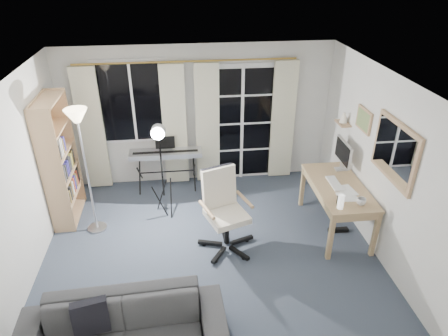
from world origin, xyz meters
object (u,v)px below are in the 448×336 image
at_px(studio_light, 159,143).
at_px(office_chair, 222,203).
at_px(bookshelf, 58,165).
at_px(sofa, 121,326).
at_px(mug, 361,201).
at_px(desk, 338,191).
at_px(keyboard_piano, 166,154).
at_px(monitor, 343,153).
at_px(torchiere_lamp, 80,136).

bearing_deg(studio_light, office_chair, -37.31).
relative_size(bookshelf, sofa, 0.92).
height_order(bookshelf, mug, bookshelf).
xyz_separation_m(bookshelf, sofa, (1.12, -2.59, -0.50)).
bearing_deg(sofa, desk, 29.82).
relative_size(studio_light, mug, 12.93).
height_order(bookshelf, sofa, bookshelf).
xyz_separation_m(studio_light, office_chair, (0.82, -0.75, -0.58)).
height_order(keyboard_piano, sofa, keyboard_piano).
bearing_deg(bookshelf, desk, -11.67).
bearing_deg(office_chair, mug, -30.82).
distance_m(monitor, mug, 0.98).
height_order(mug, sofa, mug).
distance_m(office_chair, desk, 1.69).
bearing_deg(bookshelf, monitor, -5.13).
xyz_separation_m(monitor, mug, (-0.10, -0.95, -0.22)).
distance_m(mug, sofa, 3.28).
distance_m(bookshelf, keyboard_piano, 1.70).
relative_size(torchiere_lamp, desk, 1.36).
height_order(studio_light, mug, studio_light).
bearing_deg(desk, bookshelf, 169.19).
xyz_separation_m(torchiere_lamp, desk, (3.51, -0.40, -0.87)).
height_order(office_chair, desk, office_chair).
distance_m(torchiere_lamp, monitor, 3.74).
bearing_deg(keyboard_piano, studio_light, -92.86).
relative_size(bookshelf, keyboard_piano, 1.59).
relative_size(torchiere_lamp, office_chair, 1.65).
xyz_separation_m(bookshelf, studio_light, (1.50, -0.18, 0.35)).
height_order(bookshelf, studio_light, bookshelf).
bearing_deg(studio_light, sofa, -93.88).
relative_size(mug, sofa, 0.06).
distance_m(torchiere_lamp, keyboard_piano, 1.72).
relative_size(studio_light, monitor, 2.94).
relative_size(studio_light, sofa, 0.75).
relative_size(office_chair, desk, 0.83).
relative_size(bookshelf, monitor, 3.60).
bearing_deg(monitor, bookshelf, 175.72).
height_order(bookshelf, keyboard_piano, bookshelf).
height_order(bookshelf, torchiere_lamp, bookshelf).
bearing_deg(monitor, desk, -113.22).
height_order(studio_light, desk, studio_light).
bearing_deg(torchiere_lamp, studio_light, 11.89).
distance_m(torchiere_lamp, desk, 3.64).
height_order(keyboard_piano, mug, keyboard_piano).
distance_m(studio_light, mug, 2.86).
distance_m(keyboard_piano, sofa, 3.28).
xyz_separation_m(desk, sofa, (-2.88, -1.80, -0.24)).
bearing_deg(mug, keyboard_piano, 142.73).
distance_m(bookshelf, office_chair, 2.51).
xyz_separation_m(bookshelf, desk, (4.00, -0.79, -0.26)).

